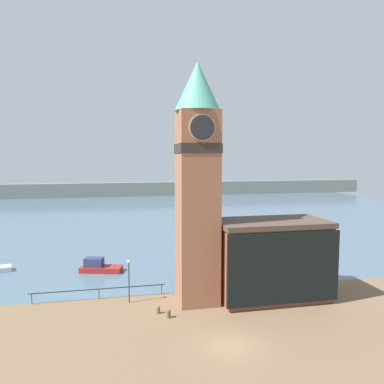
% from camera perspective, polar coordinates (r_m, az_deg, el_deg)
% --- Properties ---
extents(ground_plane, '(160.00, 160.00, 0.00)m').
position_cam_1_polar(ground_plane, '(30.73, 5.76, -22.23)').
color(ground_plane, brown).
extents(water, '(160.00, 120.00, 0.00)m').
position_cam_1_polar(water, '(99.12, -6.98, -2.96)').
color(water, slate).
rests_on(water, ground_plane).
extents(far_shoreline, '(180.00, 3.00, 5.00)m').
position_cam_1_polar(far_shoreline, '(138.49, -8.43, 0.42)').
color(far_shoreline, gray).
rests_on(far_shoreline, water).
extents(pier_railing, '(13.25, 0.08, 1.09)m').
position_cam_1_polar(pier_railing, '(39.78, -14.00, -14.27)').
color(pier_railing, '#232328').
rests_on(pier_railing, ground_plane).
extents(clock_tower, '(4.33, 4.33, 23.11)m').
position_cam_1_polar(clock_tower, '(35.81, 0.84, 2.20)').
color(clock_tower, '#935B42').
rests_on(clock_tower, ground_plane).
extents(pier_building, '(11.16, 6.24, 7.91)m').
position_cam_1_polar(pier_building, '(39.11, 12.02, -9.95)').
color(pier_building, brown).
rests_on(pier_building, ground_plane).
extents(boat_near, '(5.43, 3.30, 1.72)m').
position_cam_1_polar(boat_near, '(48.87, -14.01, -10.98)').
color(boat_near, maroon).
rests_on(boat_near, water).
extents(mooring_bollard_near, '(0.33, 0.33, 0.69)m').
position_cam_1_polar(mooring_bollard_near, '(35.85, -5.15, -17.39)').
color(mooring_bollard_near, brown).
rests_on(mooring_bollard_near, ground_plane).
extents(mooring_bollard_far, '(0.36, 0.36, 0.75)m').
position_cam_1_polar(mooring_bollard_far, '(34.91, -3.58, -17.96)').
color(mooring_bollard_far, brown).
rests_on(mooring_bollard_far, ground_plane).
extents(lamp_post, '(0.32, 0.32, 4.26)m').
position_cam_1_polar(lamp_post, '(37.72, -9.60, -12.11)').
color(lamp_post, black).
rests_on(lamp_post, ground_plane).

